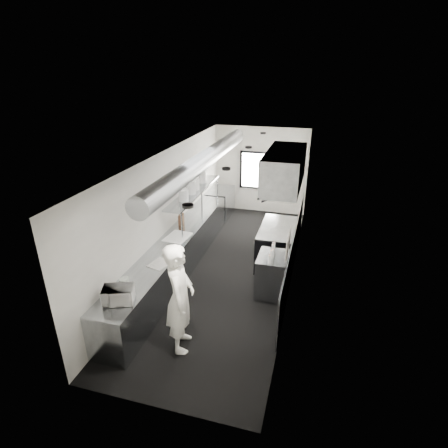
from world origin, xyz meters
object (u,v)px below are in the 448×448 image
Objects in this scene: small_plate at (166,254)px; plate_stack_a at (184,195)px; cutting_board at (177,237)px; squeeze_bottle_b at (271,255)px; plate_stack_b at (191,187)px; squeeze_bottle_e at (274,246)px; microwave at (118,295)px; plate_stack_d at (202,176)px; exhaust_hood at (284,169)px; deli_tub_a at (125,280)px; squeeze_bottle_d at (273,248)px; pass_shelf at (194,192)px; squeeze_bottle_c at (273,253)px; far_work_table at (220,203)px; range at (277,244)px; line_cook at (180,298)px; squeeze_bottle_a at (270,259)px; bottle_station at (273,275)px; prep_counter at (176,256)px; deli_tub_b at (123,281)px; knife_block at (181,219)px; plate_stack_c at (195,184)px.

plate_stack_a reaches higher than small_plate.
squeeze_bottle_b is (2.23, -0.42, 0.08)m from cutting_board.
plate_stack_b reaches higher than squeeze_bottle_e.
plate_stack_d reaches higher than microwave.
exhaust_hood reaches higher than microwave.
exhaust_hood is 4.49m from microwave.
plate_stack_a reaches higher than squeeze_bottle_b.
squeeze_bottle_d is at bearing 37.68° from deli_tub_a.
small_plate is 0.54× the size of plate_stack_d.
pass_shelf reaches higher than squeeze_bottle_c.
pass_shelf is 16.35× the size of squeeze_bottle_d.
far_work_table is at bearing 89.00° from plate_stack_b.
line_cook reaches higher than range.
squeeze_bottle_b is (2.29, -1.82, -0.54)m from pass_shelf.
squeeze_bottle_b is at bearing 33.07° from deli_tub_a.
squeeze_bottle_a is at bearing 20.88° from microwave.
bottle_station is 1.41× the size of cutting_board.
squeeze_bottle_e reaches higher than bottle_station.
deli_tub_a is at bearing -127.25° from range.
line_cook is 3.12× the size of cutting_board.
plate_stack_a is 2.48m from squeeze_bottle_e.
microwave is (0.07, -3.96, -0.50)m from pass_shelf.
prep_counter is at bearing -104.69° from cutting_board.
knife_block is at bearing 89.62° from deli_tub_b.
squeeze_bottle_e is (2.30, -1.21, -0.74)m from plate_stack_b.
plate_stack_b is 3.00m from squeeze_bottle_a.
prep_counter is 2.02m from deli_tub_b.
range is 3.98m from deli_tub_b.
bottle_station is at bearing 51.51° from squeeze_bottle_c.
deli_tub_a is 0.73× the size of squeeze_bottle_b.
squeeze_bottle_a is 0.93× the size of squeeze_bottle_d.
bottle_station is at bearing -45.84° from plate_stack_d.
small_plate is 1.05× the size of squeeze_bottle_d.
exhaust_hood reaches higher than cutting_board.
squeeze_bottle_b is at bearing -90.01° from squeeze_bottle_e.
squeeze_bottle_d is at bearing 105.73° from bottle_station.
small_plate is 2.16m from plate_stack_b.
microwave reaches higher than squeeze_bottle_b.
plate_stack_a reaches higher than bottle_station.
pass_shelf is 2.31m from small_plate.
pass_shelf is 3.09m from squeeze_bottle_a.
squeeze_bottle_c is (-0.03, -0.03, 0.54)m from bottle_station.
exhaust_hood is 0.73× the size of pass_shelf.
knife_block is 0.77× the size of plate_stack_b.
bottle_station is at bearing -79.64° from squeeze_bottle_e.
plate_stack_d reaches higher than plate_stack_c.
bottle_station is at bearing 35.16° from deli_tub_b.
small_plate is (-0.91, 1.49, -0.08)m from line_cook.
deli_tub_b is at bearing -149.25° from squeeze_bottle_a.
microwave is 1.45× the size of plate_stack_c.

